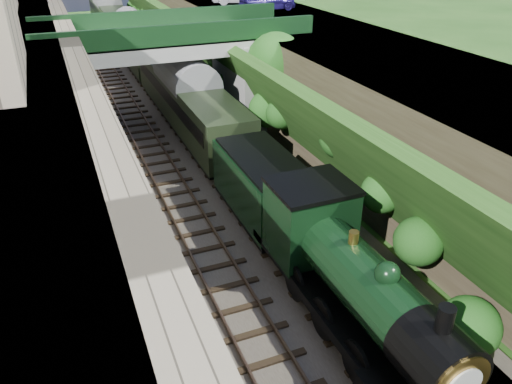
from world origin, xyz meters
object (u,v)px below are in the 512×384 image
road_bridge (181,69)px  tree (276,65)px  car_blue (268,0)px  tender (263,190)px  locomotive (352,281)px

road_bridge → tree: (4.97, -3.49, 0.57)m
road_bridge → car_blue: bearing=35.7°
car_blue → tender: bearing=152.6°
locomotive → tender: bearing=90.0°
car_blue → tender: size_ratio=0.72×
tree → car_blue: (3.55, 9.62, 2.34)m
tender → locomotive: bearing=-90.0°
road_bridge → tree: road_bridge is taller
locomotive → tender: (-0.00, 7.36, -0.27)m
locomotive → tender: locomotive is taller
tender → tree: bearing=62.8°
road_bridge → tender: (0.26, -12.65, -2.46)m
locomotive → tender: 7.37m
road_bridge → locomotive: (0.26, -20.01, -2.18)m
road_bridge → car_blue: size_ratio=3.71×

